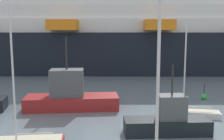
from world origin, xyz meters
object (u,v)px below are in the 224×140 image
at_px(sailboat_2, 189,112).
at_px(channel_buoy_0, 205,97).
at_px(fishing_boat_3, 169,121).
at_px(fishing_boat_2, 71,95).
at_px(cruise_ship, 34,28).

height_order(sailboat_2, channel_buoy_0, sailboat_2).
bearing_deg(fishing_boat_3, sailboat_2, 53.30).
bearing_deg(sailboat_2, channel_buoy_0, -110.86).
distance_m(sailboat_2, fishing_boat_2, 10.29).
bearing_deg(channel_buoy_0, sailboat_2, -120.82).
bearing_deg(sailboat_2, fishing_boat_2, -2.15).
xyz_separation_m(sailboat_2, cruise_ship, (-21.28, 28.87, 7.56)).
relative_size(fishing_boat_2, cruise_ship, 0.07).
height_order(fishing_boat_3, channel_buoy_0, fishing_boat_3).
relative_size(sailboat_2, channel_buoy_0, 4.69).
xyz_separation_m(channel_buoy_0, cruise_ship, (-24.53, 23.43, 7.62)).
xyz_separation_m(fishing_boat_2, fishing_boat_3, (7.56, -5.85, -0.35)).
height_order(fishing_boat_3, cruise_ship, cruise_ship).
bearing_deg(channel_buoy_0, fishing_boat_2, -166.07).
xyz_separation_m(sailboat_2, channel_buoy_0, (3.25, 5.45, -0.07)).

